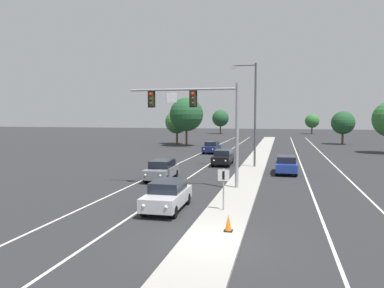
{
  "coord_description": "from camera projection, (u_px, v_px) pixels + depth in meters",
  "views": [
    {
      "loc": [
        2.7,
        -14.3,
        5.13
      ],
      "look_at": [
        -3.2,
        9.97,
        3.2
      ],
      "focal_mm": 34.69,
      "sensor_mm": 36.0,
      "label": 1
    }
  ],
  "objects": [
    {
      "name": "tree_far_right_a",
      "position": [
        312.0,
        121.0,
        102.06
      ],
      "size": [
        3.81,
        3.81,
        5.51
      ],
      "color": "#4C3823",
      "rests_on": "ground"
    },
    {
      "name": "overhead_signal_mast",
      "position": [
        201.0,
        112.0,
        25.87
      ],
      "size": [
        7.87,
        0.44,
        7.2
      ],
      "color": "gray",
      "rests_on": "median_island"
    },
    {
      "name": "car_receding_blue",
      "position": [
        286.0,
        164.0,
        32.72
      ],
      "size": [
        1.85,
        4.48,
        1.58
      ],
      "color": "navy",
      "rests_on": "ground"
    },
    {
      "name": "lane_stripe_oncoming_center",
      "position": [
        211.0,
        163.0,
        40.22
      ],
      "size": [
        0.14,
        100.0,
        0.01
      ],
      "primitive_type": "cube",
      "color": "silver",
      "rests_on": "ground"
    },
    {
      "name": "tree_far_left_b",
      "position": [
        186.0,
        114.0,
        61.71
      ],
      "size": [
        5.59,
        5.59,
        8.09
      ],
      "color": "#4C3823",
      "rests_on": "ground"
    },
    {
      "name": "lane_stripe_receding_center",
      "position": [
        301.0,
        165.0,
        38.0
      ],
      "size": [
        0.14,
        100.0,
        0.01
      ],
      "primitive_type": "cube",
      "color": "silver",
      "rests_on": "ground"
    },
    {
      "name": "ground_plane",
      "position": [
        211.0,
        243.0,
        14.89
      ],
      "size": [
        260.0,
        260.0,
        0.0
      ],
      "primitive_type": "plane",
      "color": "#28282B"
    },
    {
      "name": "edge_stripe_right",
      "position": [
        335.0,
        167.0,
        37.23
      ],
      "size": [
        0.14,
        100.0,
        0.01
      ],
      "primitive_type": "cube",
      "color": "silver",
      "rests_on": "ground"
    },
    {
      "name": "car_oncoming_black",
      "position": [
        223.0,
        157.0,
        38.31
      ],
      "size": [
        1.88,
        4.49,
        1.58
      ],
      "color": "black",
      "rests_on": "ground"
    },
    {
      "name": "edge_stripe_left",
      "position": [
        182.0,
        162.0,
        40.99
      ],
      "size": [
        0.14,
        100.0,
        0.01
      ],
      "primitive_type": "cube",
      "color": "silver",
      "rests_on": "ground"
    },
    {
      "name": "car_oncoming_silver",
      "position": [
        167.0,
        195.0,
        20.14
      ],
      "size": [
        1.91,
        4.5,
        1.58
      ],
      "color": "#B7B7BC",
      "rests_on": "ground"
    },
    {
      "name": "median_island",
      "position": [
        249.0,
        173.0,
        32.32
      ],
      "size": [
        2.4,
        110.0,
        0.15
      ],
      "primitive_type": "cube",
      "color": "#9E9B93",
      "rests_on": "ground"
    },
    {
      "name": "tree_far_left_c",
      "position": [
        177.0,
        122.0,
        66.45
      ],
      "size": [
        4.22,
        4.22,
        6.1
      ],
      "color": "#4C3823",
      "rests_on": "ground"
    },
    {
      "name": "car_oncoming_navy",
      "position": [
        212.0,
        147.0,
        50.52
      ],
      "size": [
        1.89,
        4.5,
        1.58
      ],
      "color": "#141E4C",
      "rests_on": "ground"
    },
    {
      "name": "median_sign_post",
      "position": [
        224.0,
        183.0,
        19.45
      ],
      "size": [
        0.6,
        0.1,
        2.2
      ],
      "color": "gray",
      "rests_on": "median_island"
    },
    {
      "name": "tree_far_left_a",
      "position": [
        220.0,
        118.0,
        102.79
      ],
      "size": [
        4.6,
        4.6,
        6.66
      ],
      "color": "#4C3823",
      "rests_on": "ground"
    },
    {
      "name": "traffic_cone_median_nose",
      "position": [
        228.0,
        223.0,
        15.94
      ],
      "size": [
        0.36,
        0.36,
        0.74
      ],
      "color": "black",
      "rests_on": "median_island"
    },
    {
      "name": "tree_far_right_c",
      "position": [
        343.0,
        123.0,
        65.22
      ],
      "size": [
        4.06,
        4.06,
        5.88
      ],
      "color": "#4C3823",
      "rests_on": "ground"
    },
    {
      "name": "car_oncoming_grey",
      "position": [
        162.0,
        170.0,
        29.45
      ],
      "size": [
        1.91,
        4.51,
        1.58
      ],
      "color": "slate",
      "rests_on": "ground"
    },
    {
      "name": "street_lamp_median",
      "position": [
        253.0,
        109.0,
        35.84
      ],
      "size": [
        2.58,
        0.28,
        10.0
      ],
      "color": "#4C4C51",
      "rests_on": "median_island"
    }
  ]
}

